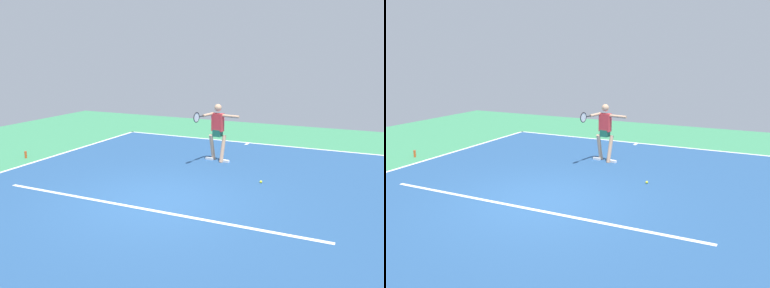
# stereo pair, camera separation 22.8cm
# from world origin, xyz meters

# --- Properties ---
(ground_plane) EXTENTS (21.79, 21.79, 0.00)m
(ground_plane) POSITION_xyz_m (0.00, 0.00, 0.00)
(ground_plane) COLOR #388456
(court_surface) EXTENTS (10.00, 13.31, 0.00)m
(court_surface) POSITION_xyz_m (0.00, 0.00, 0.00)
(court_surface) COLOR navy
(court_surface) RESTS_ON ground_plane
(court_line_baseline_near) EXTENTS (10.00, 0.10, 0.01)m
(court_line_baseline_near) POSITION_xyz_m (0.00, -6.61, 0.00)
(court_line_baseline_near) COLOR white
(court_line_baseline_near) RESTS_ON ground_plane
(court_line_service) EXTENTS (7.50, 0.10, 0.01)m
(court_line_service) POSITION_xyz_m (0.00, 0.51, 0.00)
(court_line_service) COLOR white
(court_line_service) RESTS_ON ground_plane
(court_line_centre_mark) EXTENTS (0.10, 0.30, 0.01)m
(court_line_centre_mark) POSITION_xyz_m (0.00, -6.41, 0.00)
(court_line_centre_mark) COLOR white
(court_line_centre_mark) RESTS_ON ground_plane
(tennis_player) EXTENTS (1.09, 1.17, 1.72)m
(tennis_player) POSITION_xyz_m (0.08, -3.73, 0.98)
(tennis_player) COLOR tan
(tennis_player) RESTS_ON ground_plane
(tennis_ball_near_service_line) EXTENTS (0.07, 0.07, 0.07)m
(tennis_ball_near_service_line) POSITION_xyz_m (-1.69, -2.21, 0.03)
(tennis_ball_near_service_line) COLOR yellow
(tennis_ball_near_service_line) RESTS_ON ground_plane
(water_bottle) EXTENTS (0.07, 0.07, 0.22)m
(water_bottle) POSITION_xyz_m (5.55, -1.58, 0.11)
(water_bottle) COLOR #D84C1E
(water_bottle) RESTS_ON ground_plane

